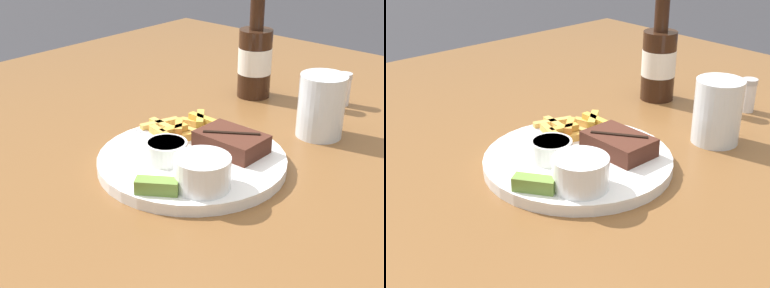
% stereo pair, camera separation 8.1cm
% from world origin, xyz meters
% --- Properties ---
extents(dining_table, '(1.46, 1.58, 0.74)m').
position_xyz_m(dining_table, '(0.00, 0.00, 0.68)').
color(dining_table, brown).
rests_on(dining_table, ground_plane).
extents(dinner_plate, '(0.29, 0.29, 0.02)m').
position_xyz_m(dinner_plate, '(0.00, 0.00, 0.75)').
color(dinner_plate, white).
rests_on(dinner_plate, dining_table).
extents(steak_portion, '(0.10, 0.07, 0.03)m').
position_xyz_m(steak_portion, '(0.03, 0.06, 0.77)').
color(steak_portion, '#472319').
rests_on(steak_portion, dinner_plate).
extents(fries_pile, '(0.13, 0.13, 0.02)m').
position_xyz_m(fries_pile, '(-0.07, 0.05, 0.77)').
color(fries_pile, gold).
rests_on(fries_pile, dinner_plate).
extents(coleslaw_cup, '(0.08, 0.08, 0.05)m').
position_xyz_m(coleslaw_cup, '(0.07, -0.06, 0.78)').
color(coleslaw_cup, white).
rests_on(coleslaw_cup, dinner_plate).
extents(dipping_sauce_cup, '(0.06, 0.06, 0.03)m').
position_xyz_m(dipping_sauce_cup, '(-0.02, -0.04, 0.78)').
color(dipping_sauce_cup, silver).
rests_on(dipping_sauce_cup, dinner_plate).
extents(pickle_spear, '(0.06, 0.05, 0.02)m').
position_xyz_m(pickle_spear, '(0.04, -0.11, 0.77)').
color(pickle_spear, olive).
rests_on(pickle_spear, dinner_plate).
extents(fork_utensil, '(0.13, 0.02, 0.00)m').
position_xyz_m(fork_utensil, '(-0.08, 0.01, 0.76)').
color(fork_utensil, '#B7B7BC').
rests_on(fork_utensil, dinner_plate).
extents(beer_bottle, '(0.07, 0.07, 0.22)m').
position_xyz_m(beer_bottle, '(-0.12, 0.32, 0.82)').
color(beer_bottle, black).
rests_on(beer_bottle, dining_table).
extents(drinking_glass, '(0.08, 0.08, 0.11)m').
position_xyz_m(drinking_glass, '(0.09, 0.23, 0.80)').
color(drinking_glass, silver).
rests_on(drinking_glass, dining_table).
extents(salt_shaker, '(0.03, 0.03, 0.07)m').
position_xyz_m(salt_shaker, '(0.05, 0.40, 0.77)').
color(salt_shaker, white).
rests_on(salt_shaker, dining_table).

